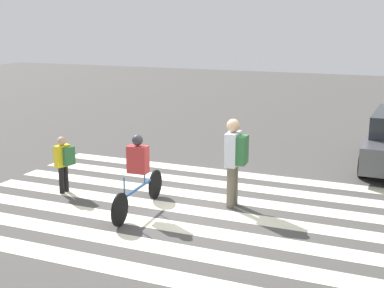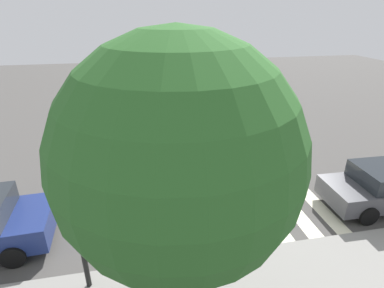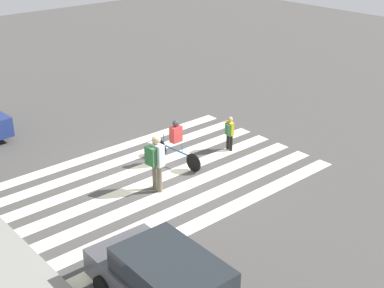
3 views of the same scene
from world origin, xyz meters
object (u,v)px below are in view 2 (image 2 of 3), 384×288
object	(u,v)px
pedestrian_adult_yellow_jacket	(197,125)
street_tree	(179,159)
pedestrian_adult_blue_shirt	(232,149)
traffic_light	(71,180)
cyclist_far_lane	(198,140)

from	to	relation	value
pedestrian_adult_yellow_jacket	street_tree	bearing A→B (deg)	-85.10
pedestrian_adult_blue_shirt	pedestrian_adult_yellow_jacket	world-z (taller)	pedestrian_adult_blue_shirt
pedestrian_adult_blue_shirt	pedestrian_adult_yellow_jacket	bearing A→B (deg)	95.34
street_tree	pedestrian_adult_yellow_jacket	bearing A→B (deg)	-103.73
traffic_light	street_tree	bearing A→B (deg)	140.61
traffic_light	street_tree	world-z (taller)	street_tree
traffic_light	pedestrian_adult_yellow_jacket	xyz separation A→B (m)	(-4.50, -8.46, -2.24)
traffic_light	cyclist_far_lane	xyz separation A→B (m)	(-4.07, -6.34, -2.13)
pedestrian_adult_blue_shirt	cyclist_far_lane	bearing A→B (deg)	118.10
traffic_light	cyclist_far_lane	world-z (taller)	traffic_light
cyclist_far_lane	street_tree	bearing A→B (deg)	72.21
street_tree	pedestrian_adult_blue_shirt	bearing A→B (deg)	-116.09
traffic_light	pedestrian_adult_blue_shirt	world-z (taller)	traffic_light
pedestrian_adult_blue_shirt	pedestrian_adult_yellow_jacket	distance (m)	3.86
traffic_light	pedestrian_adult_yellow_jacket	distance (m)	9.84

